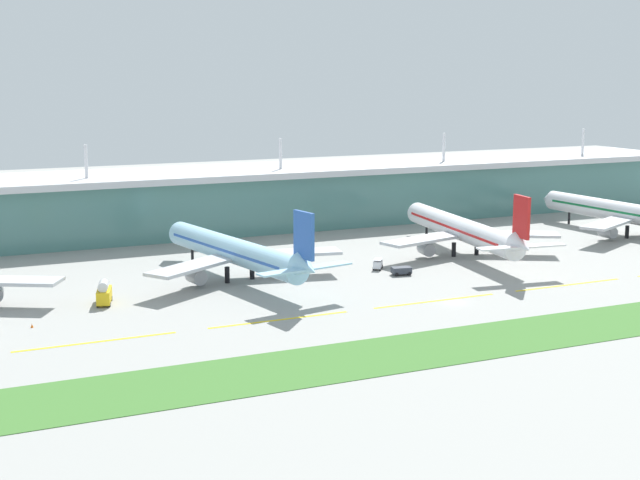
% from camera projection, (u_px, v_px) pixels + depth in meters
% --- Properties ---
extents(ground_plane, '(600.00, 600.00, 0.00)m').
position_uv_depth(ground_plane, '(454.00, 302.00, 178.95)').
color(ground_plane, gray).
extents(terminal_building, '(288.00, 34.00, 26.90)m').
position_uv_depth(terminal_building, '(274.00, 196.00, 266.69)').
color(terminal_building, slate).
rests_on(terminal_building, ground).
extents(airliner_near_middle, '(47.89, 63.02, 18.90)m').
position_uv_depth(airliner_near_middle, '(236.00, 252.00, 197.45)').
color(airliner_near_middle, '#9ED1EA').
rests_on(airliner_near_middle, ground).
extents(airliner_far_middle, '(48.45, 66.15, 18.90)m').
position_uv_depth(airliner_far_middle, '(463.00, 230.00, 224.79)').
color(airliner_far_middle, white).
rests_on(airliner_far_middle, ground).
extents(airliner_farthest, '(48.64, 71.15, 18.90)m').
position_uv_depth(airliner_farthest, '(632.00, 214.00, 250.13)').
color(airliner_farthest, silver).
rests_on(airliner_farthest, ground).
extents(taxiway_stripe_west, '(28.00, 0.70, 0.04)m').
position_uv_depth(taxiway_stripe_west, '(96.00, 342.00, 152.49)').
color(taxiway_stripe_west, yellow).
rests_on(taxiway_stripe_west, ground).
extents(taxiway_stripe_mid_west, '(28.00, 0.70, 0.04)m').
position_uv_depth(taxiway_stripe_mid_west, '(280.00, 320.00, 166.21)').
color(taxiway_stripe_mid_west, yellow).
rests_on(taxiway_stripe_mid_west, ground).
extents(taxiway_stripe_centre, '(28.00, 0.70, 0.04)m').
position_uv_depth(taxiway_stripe_centre, '(435.00, 301.00, 179.94)').
color(taxiway_stripe_centre, yellow).
rests_on(taxiway_stripe_centre, ground).
extents(taxiway_stripe_mid_east, '(28.00, 0.70, 0.04)m').
position_uv_depth(taxiway_stripe_mid_east, '(568.00, 285.00, 193.66)').
color(taxiway_stripe_mid_east, yellow).
rests_on(taxiway_stripe_mid_east, ground).
extents(grass_verge, '(300.00, 18.00, 0.10)m').
position_uv_depth(grass_verge, '(529.00, 334.00, 157.05)').
color(grass_verge, '#3D702D').
rests_on(grass_verge, ground).
extents(pushback_tug, '(4.72, 3.11, 1.85)m').
position_uv_depth(pushback_tug, '(401.00, 270.00, 203.03)').
color(pushback_tug, '#333842').
rests_on(pushback_tug, ground).
extents(baggage_cart, '(3.61, 3.97, 2.48)m').
position_uv_depth(baggage_cart, '(378.00, 264.00, 208.86)').
color(baggage_cart, silver).
rests_on(baggage_cart, ground).
extents(fuel_truck, '(4.39, 7.63, 4.95)m').
position_uv_depth(fuel_truck, '(104.00, 293.00, 177.20)').
color(fuel_truck, gold).
rests_on(fuel_truck, ground).
extents(safety_cone_nose_front, '(0.56, 0.56, 0.70)m').
position_uv_depth(safety_cone_nose_front, '(32.00, 326.00, 161.14)').
color(safety_cone_nose_front, orange).
rests_on(safety_cone_nose_front, ground).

